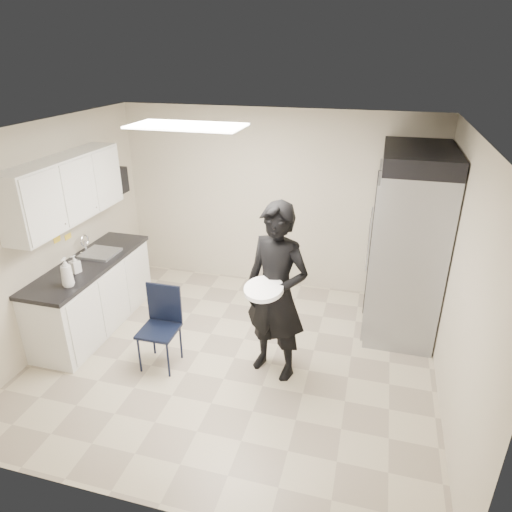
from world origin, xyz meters
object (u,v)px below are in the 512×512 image
(commercial_fridge, at_px, (406,250))
(man_tuxedo, at_px, (276,293))
(folding_chair, at_px, (159,331))
(lower_counter, at_px, (93,296))

(commercial_fridge, xyz_separation_m, man_tuxedo, (-1.33, -1.36, -0.07))
(man_tuxedo, bearing_deg, folding_chair, -151.14)
(commercial_fridge, bearing_deg, folding_chair, -148.24)
(folding_chair, distance_m, man_tuxedo, 1.40)
(lower_counter, xyz_separation_m, man_tuxedo, (2.45, -0.28, 0.55))
(man_tuxedo, bearing_deg, lower_counter, -168.88)
(lower_counter, bearing_deg, commercial_fridge, 15.88)
(lower_counter, xyz_separation_m, commercial_fridge, (3.78, 1.07, 0.62))
(folding_chair, xyz_separation_m, man_tuxedo, (1.27, 0.25, 0.53))
(commercial_fridge, height_order, folding_chair, commercial_fridge)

